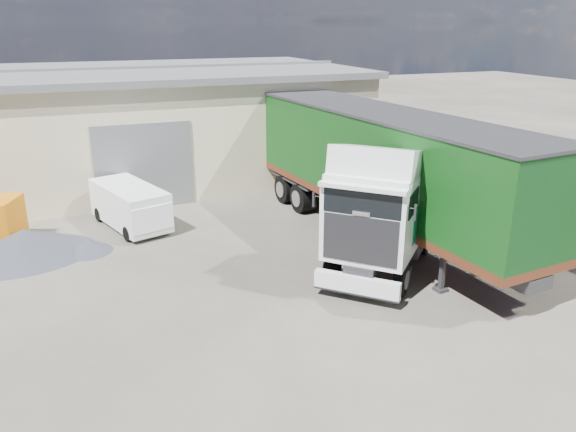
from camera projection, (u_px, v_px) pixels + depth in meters
name	position (u px, v px, depth m)	size (l,w,h in m)	color
ground	(273.00, 303.00, 15.80)	(120.00, 120.00, 0.00)	#282620
warehouse	(40.00, 128.00, 26.88)	(30.60, 12.60, 5.42)	beige
brick_boundary_wall	(471.00, 172.00, 24.66)	(0.35, 26.00, 2.50)	#973826
tractor_unit	(379.00, 219.00, 17.07)	(6.18, 6.16, 4.31)	black
box_trailer	(383.00, 162.00, 19.81)	(4.25, 14.01, 4.59)	#2D2D30
panel_van	(132.00, 207.00, 21.29)	(2.71, 4.27, 1.62)	black
gravel_heap	(23.00, 244.00, 18.82)	(6.18, 5.74, 0.95)	#20222A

